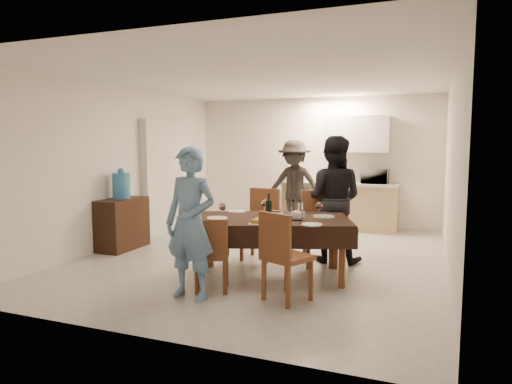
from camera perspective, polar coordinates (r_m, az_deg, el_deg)
floor at (r=6.81m, az=0.95°, el=-8.13°), size 5.00×6.00×0.02m
ceiling at (r=6.66m, az=0.99°, el=14.09°), size 5.00×6.00×0.02m
wall_back at (r=9.48m, az=7.29°, el=3.81°), size 5.00×0.02×2.60m
wall_front at (r=3.94m, az=-14.34°, el=0.42°), size 5.00×0.02×2.60m
wall_left at (r=7.83m, az=-16.47°, el=3.12°), size 0.02×6.00×2.60m
wall_right at (r=6.20m, az=23.19°, el=2.14°), size 0.02×6.00×2.60m
stub_partition at (r=8.78m, az=-11.22°, el=1.92°), size 0.15×1.40×2.10m
kitchen_base_cabinet at (r=9.11m, az=10.39°, el=-1.83°), size 2.20×0.60×0.86m
kitchen_worktop at (r=9.06m, az=10.45°, el=1.02°), size 2.24×0.64×0.05m
upper_cabinet at (r=9.12m, az=12.60°, el=7.08°), size 1.20×0.34×0.70m
dining_table at (r=5.69m, az=1.90°, el=-3.60°), size 2.19×1.71×0.75m
chair_near_left at (r=5.16m, az=-5.97°, el=-6.91°), size 0.50×0.52×0.46m
chair_near_right at (r=4.79m, az=3.64°, el=-7.01°), size 0.59×0.60×0.52m
chair_far_left at (r=6.47m, az=0.06°, el=-3.27°), size 0.48×0.48×0.55m
chair_far_right at (r=6.20m, az=7.85°, el=-3.70°), size 0.61×0.63×0.55m
console at (r=7.56m, az=-16.36°, el=-3.83°), size 0.43×0.87×0.80m
water_jug at (r=7.48m, az=-16.50°, el=0.75°), size 0.27×0.27×0.41m
wine_bottle at (r=5.73m, az=1.60°, el=-1.64°), size 0.08×0.08×0.30m
water_pitcher at (r=5.52m, az=5.17°, el=-2.40°), size 0.14×0.14×0.22m
savoury_tart at (r=5.30m, az=1.56°, el=-3.68°), size 0.42×0.32×0.05m
salad_bowl at (r=5.76m, az=5.32°, el=-2.82°), size 0.17×0.17×0.07m
mushroom_dish at (r=5.96m, az=2.34°, el=-2.66°), size 0.19×0.19×0.03m
wine_glass_a at (r=5.65m, az=-4.21°, el=-2.34°), size 0.09×0.09×0.19m
wine_glass_b at (r=5.75m, az=7.91°, el=-2.19°), size 0.09×0.09×0.20m
wine_glass_c at (r=6.02m, az=1.06°, el=-1.83°), size 0.08×0.08×0.19m
plate_near_left at (r=5.64m, az=-4.88°, el=-3.27°), size 0.26×0.26×0.02m
plate_near_right at (r=5.23m, az=7.03°, el=-4.05°), size 0.24×0.24×0.01m
plate_far_left at (r=6.18m, az=-2.43°, el=-2.43°), size 0.25×0.25×0.01m
plate_far_right at (r=5.81m, az=8.50°, el=-3.04°), size 0.27×0.27×0.02m
microwave at (r=8.95m, az=14.64°, el=1.89°), size 0.49×0.33×0.27m
person_near at (r=4.95m, az=-8.20°, el=-3.87°), size 0.63×0.44×1.65m
person_far at (r=6.52m, az=9.55°, el=-0.90°), size 0.87×0.69×1.78m
person_kitchen at (r=8.82m, az=4.78°, el=0.86°), size 1.12×0.65×1.74m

